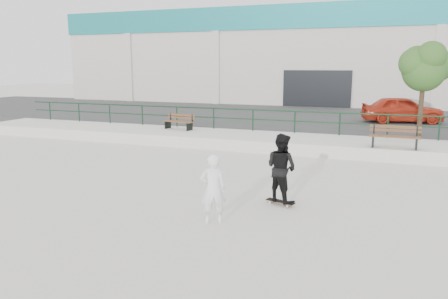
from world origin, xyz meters
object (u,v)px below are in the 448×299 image
at_px(bench_left, 179,122).
at_px(tree, 425,66).
at_px(skateboard, 280,202).
at_px(red_car, 402,109).
at_px(bench_right, 395,137).
at_px(seated_skater, 213,189).
at_px(standing_skater, 281,168).

xyz_separation_m(bench_left, tree, (10.84, 1.96, 2.68)).
bearing_deg(skateboard, red_car, 94.42).
bearing_deg(red_car, bench_right, 164.08).
relative_size(bench_left, bench_right, 0.90).
bearing_deg(bench_right, tree, 74.07).
relative_size(bench_left, seated_skater, 1.03).
height_order(bench_right, standing_skater, standing_skater).
distance_m(tree, seated_skater, 13.36).
relative_size(tree, standing_skater, 2.29).
xyz_separation_m(bench_right, red_car, (0.46, 8.02, 0.30)).
bearing_deg(seated_skater, bench_right, -140.56).
relative_size(tree, seated_skater, 2.52).
height_order(standing_skater, seated_skater, standing_skater).
xyz_separation_m(bench_right, standing_skater, (-2.82, -6.68, 0.07)).
xyz_separation_m(bench_left, seated_skater, (5.79, -10.11, -0.06)).
xyz_separation_m(red_car, standing_skater, (-3.28, -14.70, -0.23)).
height_order(skateboard, seated_skater, seated_skater).
bearing_deg(bench_right, seated_skater, -113.57).
relative_size(red_car, standing_skater, 2.37).
distance_m(red_car, seated_skater, 17.15).
xyz_separation_m(standing_skater, seated_skater, (-1.15, -1.86, -0.18)).
bearing_deg(bench_left, skateboard, -37.93).
bearing_deg(tree, standing_skater, -110.97).
bearing_deg(seated_skater, standing_skater, -147.32).
bearing_deg(standing_skater, seated_skater, 85.23).
bearing_deg(bench_left, standing_skater, -37.93).
relative_size(standing_skater, seated_skater, 1.10).
xyz_separation_m(bench_right, tree, (1.09, 3.52, 2.63)).
bearing_deg(tree, bench_left, -169.78).
bearing_deg(bench_right, standing_skater, -111.54).
bearing_deg(tree, skateboard, -110.97).
relative_size(bench_right, skateboard, 2.29).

